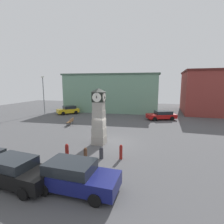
# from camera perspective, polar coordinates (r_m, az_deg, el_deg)

# --- Properties ---
(ground_plane) EXTENTS (70.83, 70.83, 0.00)m
(ground_plane) POSITION_cam_1_polar(r_m,az_deg,el_deg) (16.79, -0.24, -10.03)
(ground_plane) COLOR #4C4C4F
(clock_tower) EXTENTS (1.27, 1.27, 5.14)m
(clock_tower) POSITION_cam_1_polar(r_m,az_deg,el_deg) (15.95, -4.30, -2.04)
(clock_tower) COLOR #9A958B
(clock_tower) RESTS_ON ground_plane
(bollard_near_tower) EXTENTS (0.23, 0.23, 1.11)m
(bollard_near_tower) POSITION_cam_1_polar(r_m,az_deg,el_deg) (13.25, 2.92, -12.84)
(bollard_near_tower) COLOR maroon
(bollard_near_tower) RESTS_ON ground_plane
(bollard_mid_row) EXTENTS (0.30, 0.30, 0.91)m
(bollard_mid_row) POSITION_cam_1_polar(r_m,az_deg,el_deg) (13.38, -3.52, -13.09)
(bollard_mid_row) COLOR #333338
(bollard_mid_row) RESTS_ON ground_plane
(bollard_far_row) EXTENTS (0.26, 0.26, 0.87)m
(bollard_far_row) POSITION_cam_1_polar(r_m,az_deg,el_deg) (13.46, -8.67, -13.15)
(bollard_far_row) COLOR brown
(bollard_far_row) RESTS_ON ground_plane
(bollard_end_row) EXTENTS (0.27, 0.27, 1.08)m
(bollard_end_row) POSITION_cam_1_polar(r_m,az_deg,el_deg) (13.91, -14.50, -12.11)
(bollard_end_row) COLOR maroon
(bollard_end_row) RESTS_ON ground_plane
(car_near_tower) EXTENTS (4.36, 2.23, 1.54)m
(car_near_tower) POSITION_cam_1_polar(r_m,az_deg,el_deg) (11.38, -28.73, -16.61)
(car_near_tower) COLOR black
(car_near_tower) RESTS_ON ground_plane
(car_by_building) EXTENTS (4.48, 2.05, 1.56)m
(car_by_building) POSITION_cam_1_polar(r_m,az_deg,el_deg) (9.86, -12.00, -19.73)
(car_by_building) COLOR navy
(car_by_building) RESTS_ON ground_plane
(car_silver_hatch) EXTENTS (4.79, 3.40, 1.39)m
(car_silver_hatch) POSITION_cam_1_polar(r_m,az_deg,el_deg) (28.19, 15.94, -0.97)
(car_silver_hatch) COLOR #A51111
(car_silver_hatch) RESTS_ON ground_plane
(car_end_of_row) EXTENTS (3.85, 3.98, 1.51)m
(car_end_of_row) POSITION_cam_1_polar(r_m,az_deg,el_deg) (33.16, -14.06, 0.68)
(car_end_of_row) COLOR gold
(car_end_of_row) RESTS_ON ground_plane
(bench) EXTENTS (0.81, 1.67, 0.90)m
(bench) POSITION_cam_1_polar(r_m,az_deg,el_deg) (24.29, -13.40, -2.94)
(bench) COLOR brown
(bench) RESTS_ON ground_plane
(street_lamp_far_side) EXTENTS (0.50, 0.24, 6.87)m
(street_lamp_far_side) POSITION_cam_1_polar(r_m,az_deg,el_deg) (34.74, -21.48, 5.95)
(street_lamp_far_side) COLOR slate
(street_lamp_far_side) RESTS_ON ground_plane
(warehouse_blue_far) EXTENTS (19.01, 8.68, 7.44)m
(warehouse_blue_far) POSITION_cam_1_polar(r_m,az_deg,el_deg) (35.89, -0.06, 6.33)
(warehouse_blue_far) COLOR gray
(warehouse_blue_far) RESTS_ON ground_plane
(storefront_low_left) EXTENTS (11.88, 12.52, 7.96)m
(storefront_low_left) POSITION_cam_1_polar(r_m,az_deg,el_deg) (38.43, 30.49, 5.65)
(storefront_low_left) COLOR maroon
(storefront_low_left) RESTS_ON ground_plane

